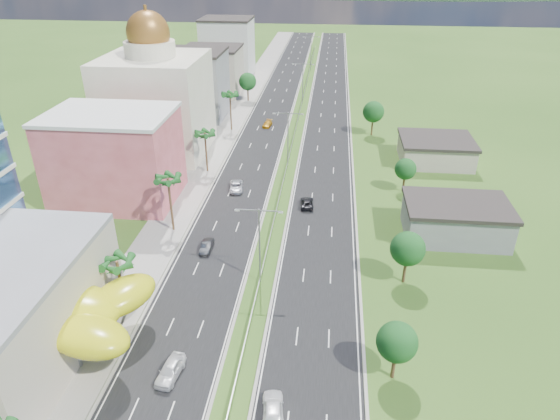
% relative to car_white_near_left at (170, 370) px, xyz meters
% --- Properties ---
extents(ground, '(500.00, 500.00, 0.00)m').
position_rel_car_white_near_left_xyz_m(ground, '(7.00, 7.33, -0.85)').
color(ground, '#2D5119').
rests_on(ground, ground).
extents(road_left, '(11.00, 260.00, 0.04)m').
position_rel_car_white_near_left_xyz_m(road_left, '(-0.50, 97.33, -0.83)').
color(road_left, black).
rests_on(road_left, ground).
extents(road_right, '(11.00, 260.00, 0.04)m').
position_rel_car_white_near_left_xyz_m(road_right, '(14.50, 97.33, -0.83)').
color(road_right, black).
rests_on(road_right, ground).
extents(sidewalk_left, '(7.00, 260.00, 0.12)m').
position_rel_car_white_near_left_xyz_m(sidewalk_left, '(-10.00, 97.33, -0.79)').
color(sidewalk_left, gray).
rests_on(sidewalk_left, ground).
extents(median_guardrail, '(0.10, 216.06, 0.76)m').
position_rel_car_white_near_left_xyz_m(median_guardrail, '(7.00, 79.32, -0.23)').
color(median_guardrail, gray).
rests_on(median_guardrail, ground).
extents(streetlight_median_b, '(6.04, 0.25, 11.00)m').
position_rel_car_white_near_left_xyz_m(streetlight_median_b, '(7.00, 17.33, 5.90)').
color(streetlight_median_b, gray).
rests_on(streetlight_median_b, ground).
extents(streetlight_median_c, '(6.04, 0.25, 11.00)m').
position_rel_car_white_near_left_xyz_m(streetlight_median_c, '(7.00, 57.33, 5.90)').
color(streetlight_median_c, gray).
rests_on(streetlight_median_c, ground).
extents(streetlight_median_d, '(6.04, 0.25, 11.00)m').
position_rel_car_white_near_left_xyz_m(streetlight_median_d, '(7.00, 102.33, 5.90)').
color(streetlight_median_d, gray).
rests_on(streetlight_median_d, ground).
extents(streetlight_median_e, '(6.04, 0.25, 11.00)m').
position_rel_car_white_near_left_xyz_m(streetlight_median_e, '(7.00, 147.33, 5.90)').
color(streetlight_median_e, gray).
rests_on(streetlight_median_e, ground).
extents(lime_canopy, '(18.00, 15.00, 7.40)m').
position_rel_car_white_near_left_xyz_m(lime_canopy, '(-13.00, 3.33, 4.14)').
color(lime_canopy, '#BCBD12').
rests_on(lime_canopy, ground).
extents(pink_shophouse, '(20.00, 15.00, 15.00)m').
position_rel_car_white_near_left_xyz_m(pink_shophouse, '(-21.00, 39.33, 6.65)').
color(pink_shophouse, '#BB4C51').
rests_on(pink_shophouse, ground).
extents(domed_building, '(20.00, 20.00, 28.70)m').
position_rel_car_white_near_left_xyz_m(domed_building, '(-21.00, 62.33, 10.50)').
color(domed_building, beige).
rests_on(domed_building, ground).
extents(midrise_grey, '(16.00, 15.00, 16.00)m').
position_rel_car_white_near_left_xyz_m(midrise_grey, '(-20.00, 87.33, 7.15)').
color(midrise_grey, gray).
rests_on(midrise_grey, ground).
extents(midrise_beige, '(16.00, 15.00, 13.00)m').
position_rel_car_white_near_left_xyz_m(midrise_beige, '(-20.00, 109.33, 5.65)').
color(midrise_beige, '#B5A795').
rests_on(midrise_beige, ground).
extents(midrise_white, '(16.00, 15.00, 18.00)m').
position_rel_car_white_near_left_xyz_m(midrise_white, '(-20.00, 132.33, 8.15)').
color(midrise_white, silver).
rests_on(midrise_white, ground).
extents(shed_near, '(15.00, 10.00, 5.00)m').
position_rel_car_white_near_left_xyz_m(shed_near, '(35.00, 32.33, 1.65)').
color(shed_near, gray).
rests_on(shed_near, ground).
extents(shed_far, '(14.00, 12.00, 4.40)m').
position_rel_car_white_near_left_xyz_m(shed_far, '(37.00, 62.33, 1.35)').
color(shed_far, '#B5A795').
rests_on(shed_far, ground).
extents(palm_tree_b, '(3.60, 3.60, 8.10)m').
position_rel_car_white_near_left_xyz_m(palm_tree_b, '(-8.50, 9.33, 6.21)').
color(palm_tree_b, '#47301C').
rests_on(palm_tree_b, ground).
extents(palm_tree_c, '(3.60, 3.60, 9.60)m').
position_rel_car_white_near_left_xyz_m(palm_tree_c, '(-8.50, 29.33, 7.65)').
color(palm_tree_c, '#47301C').
rests_on(palm_tree_c, ground).
extents(palm_tree_d, '(3.60, 3.60, 8.60)m').
position_rel_car_white_near_left_xyz_m(palm_tree_d, '(-8.50, 52.33, 6.69)').
color(palm_tree_d, '#47301C').
rests_on(palm_tree_d, ground).
extents(palm_tree_e, '(3.60, 3.60, 9.40)m').
position_rel_car_white_near_left_xyz_m(palm_tree_e, '(-8.50, 77.33, 7.46)').
color(palm_tree_e, '#47301C').
rests_on(palm_tree_e, ground).
extents(leafy_tree_lfar, '(4.90, 4.90, 8.05)m').
position_rel_car_white_near_left_xyz_m(leafy_tree_lfar, '(-8.50, 102.33, 4.73)').
color(leafy_tree_lfar, '#47301C').
rests_on(leafy_tree_lfar, ground).
extents(leafy_tree_ra, '(4.20, 4.20, 6.90)m').
position_rel_car_white_near_left_xyz_m(leafy_tree_ra, '(23.00, 2.33, 3.92)').
color(leafy_tree_ra, '#47301C').
rests_on(leafy_tree_ra, ground).
extents(leafy_tree_rb, '(4.55, 4.55, 7.47)m').
position_rel_car_white_near_left_xyz_m(leafy_tree_rb, '(26.00, 19.33, 4.32)').
color(leafy_tree_rb, '#47301C').
rests_on(leafy_tree_rb, ground).
extents(leafy_tree_rc, '(3.85, 3.85, 6.33)m').
position_rel_car_white_near_left_xyz_m(leafy_tree_rc, '(29.00, 47.33, 3.52)').
color(leafy_tree_rc, '#47301C').
rests_on(leafy_tree_rc, ground).
extents(leafy_tree_rd, '(4.90, 4.90, 8.05)m').
position_rel_car_white_near_left_xyz_m(leafy_tree_rd, '(25.00, 77.33, 4.73)').
color(leafy_tree_rd, '#47301C').
rests_on(leafy_tree_rd, ground).
extents(car_white_near_left, '(2.54, 4.98, 1.63)m').
position_rel_car_white_near_left_xyz_m(car_white_near_left, '(0.00, 0.00, 0.00)').
color(car_white_near_left, silver).
rests_on(car_white_near_left, road_left).
extents(car_dark_left, '(1.44, 4.09, 1.35)m').
position_rel_car_white_near_left_xyz_m(car_dark_left, '(-1.90, 24.10, -0.14)').
color(car_dark_left, black).
rests_on(car_dark_left, road_left).
extents(car_silver_mid_left, '(3.08, 5.32, 1.39)m').
position_rel_car_white_near_left_xyz_m(car_silver_mid_left, '(-1.27, 44.53, -0.12)').
color(car_silver_mid_left, '#B8BAC1').
rests_on(car_silver_mid_left, road_left).
extents(car_yellow_far_left, '(2.29, 4.54, 1.27)m').
position_rel_car_white_near_left_xyz_m(car_yellow_far_left, '(-0.18, 80.68, -0.18)').
color(car_yellow_far_left, orange).
rests_on(car_yellow_far_left, road_left).
extents(car_white_near_right, '(2.63, 5.24, 1.71)m').
position_rel_car_white_near_left_xyz_m(car_white_near_right, '(11.21, -3.88, 0.04)').
color(car_white_near_right, white).
rests_on(car_white_near_right, road_right).
extents(car_dark_far_right, '(2.45, 4.75, 1.28)m').
position_rel_car_white_near_left_xyz_m(car_dark_far_right, '(11.94, 39.57, -0.17)').
color(car_dark_far_right, black).
rests_on(car_dark_far_right, road_right).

